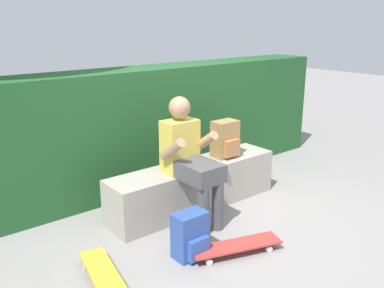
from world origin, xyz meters
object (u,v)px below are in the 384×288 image
person_skater (189,156)px  backpack_on_ground (191,236)px  bench_main (195,186)px  skateboard_near_person (236,246)px  backpack_on_bench (225,140)px  skateboard_beside_bench (105,276)px

person_skater → backpack_on_ground: (-0.41, -0.53, -0.48)m
bench_main → skateboard_near_person: bearing=-109.0°
skateboard_near_person → person_skater: bearing=83.4°
backpack_on_bench → bench_main: bearing=178.7°
skateboard_beside_bench → backpack_on_bench: size_ratio=2.06×
bench_main → person_skater: size_ratio=1.60×
person_skater → skateboard_near_person: bearing=-96.6°
person_skater → backpack_on_ground: person_skater is taller
skateboard_beside_bench → backpack_on_bench: backpack_on_bench is taller
bench_main → backpack_on_ground: bench_main is taller
backpack_on_bench → backpack_on_ground: size_ratio=1.00×
backpack_on_ground → backpack_on_bench: bearing=34.2°
backpack_on_bench → person_skater: bearing=-163.1°
bench_main → skateboard_beside_bench: 1.55m
skateboard_near_person → backpack_on_bench: 1.34m
backpack_on_ground → skateboard_beside_bench: bearing=172.5°
skateboard_beside_bench → backpack_on_bench: (1.83, 0.63, 0.59)m
person_skater → skateboard_beside_bench: 1.37m
person_skater → skateboard_near_person: 0.95m
bench_main → backpack_on_bench: size_ratio=4.90×
bench_main → skateboard_beside_bench: bench_main is taller
skateboard_beside_bench → bench_main: bearing=24.6°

